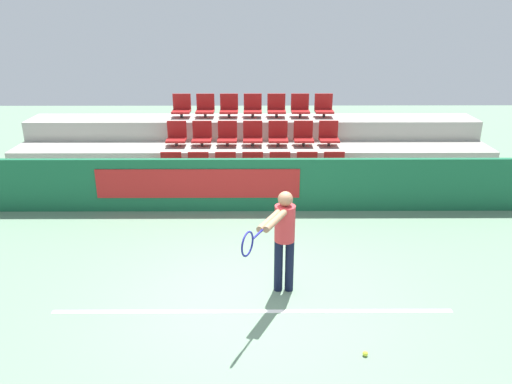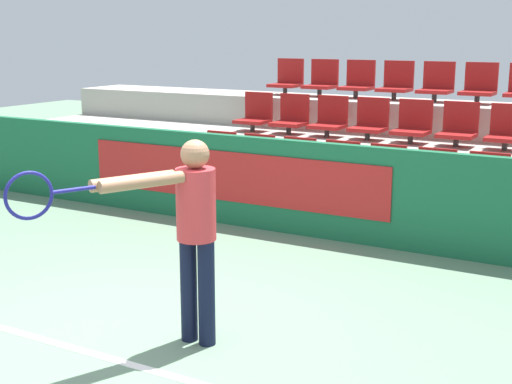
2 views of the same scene
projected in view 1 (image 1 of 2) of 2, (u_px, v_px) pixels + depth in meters
name	position (u px, v px, depth m)	size (l,w,h in m)	color
ground_plane	(253.00, 301.00, 7.27)	(30.00, 30.00, 0.00)	slate
court_baseline	(253.00, 311.00, 7.03)	(5.65, 0.08, 0.01)	white
barrier_wall	(251.00, 185.00, 10.29)	(11.57, 0.14, 1.12)	#19603D
bleacher_tier_front	(253.00, 190.00, 10.98)	(11.17, 1.05, 0.46)	#ADA89E
bleacher_tier_middle	(253.00, 165.00, 11.88)	(11.17, 1.05, 0.92)	#ADA89E
bleacher_tier_back	(253.00, 144.00, 12.78)	(11.17, 1.05, 1.38)	#ADA89E
stadium_chair_0	(171.00, 168.00, 10.93)	(0.45, 0.42, 0.57)	#333333
stadium_chair_1	(198.00, 168.00, 10.93)	(0.45, 0.42, 0.57)	#333333
stadium_chair_2	(225.00, 168.00, 10.93)	(0.45, 0.42, 0.57)	#333333
stadium_chair_3	(253.00, 168.00, 10.93)	(0.45, 0.42, 0.57)	#333333
stadium_chair_4	(280.00, 168.00, 10.94)	(0.45, 0.42, 0.57)	#333333
stadium_chair_5	(307.00, 168.00, 10.94)	(0.45, 0.42, 0.57)	#333333
stadium_chair_6	(334.00, 168.00, 10.94)	(0.45, 0.42, 0.57)	#333333
stadium_chair_7	(177.00, 136.00, 11.75)	(0.45, 0.42, 0.57)	#333333
stadium_chair_8	(202.00, 136.00, 11.75)	(0.45, 0.42, 0.57)	#333333
stadium_chair_9	(227.00, 136.00, 11.75)	(0.45, 0.42, 0.57)	#333333
stadium_chair_10	(253.00, 136.00, 11.75)	(0.45, 0.42, 0.57)	#333333
stadium_chair_11	(278.00, 135.00, 11.76)	(0.45, 0.42, 0.57)	#333333
stadium_chair_12	(303.00, 135.00, 11.76)	(0.45, 0.42, 0.57)	#333333
stadium_chair_13	(329.00, 135.00, 11.76)	(0.45, 0.42, 0.57)	#333333
stadium_chair_14	(182.00, 108.00, 12.56)	(0.45, 0.42, 0.57)	#333333
stadium_chair_15	(205.00, 107.00, 12.57)	(0.45, 0.42, 0.57)	#333333
stadium_chair_16	(229.00, 107.00, 12.57)	(0.45, 0.42, 0.57)	#333333
stadium_chair_17	(253.00, 107.00, 12.57)	(0.45, 0.42, 0.57)	#333333
stadium_chair_18	(276.00, 107.00, 12.58)	(0.45, 0.42, 0.57)	#333333
stadium_chair_19	(300.00, 107.00, 12.58)	(0.45, 0.42, 0.57)	#333333
stadium_chair_20	(324.00, 107.00, 12.58)	(0.45, 0.42, 0.57)	#333333
tennis_player	(283.00, 233.00, 7.15)	(0.75, 1.42, 1.59)	black
tennis_ball	(365.00, 354.00, 6.13)	(0.07, 0.07, 0.07)	#CCDB33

